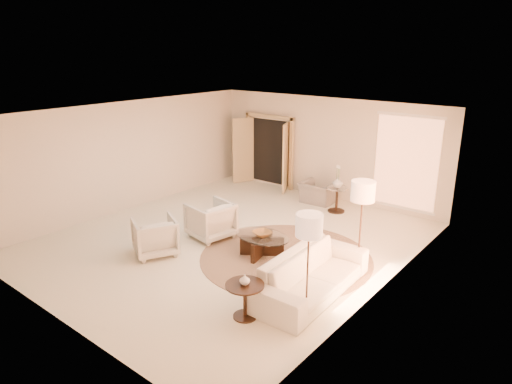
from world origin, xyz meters
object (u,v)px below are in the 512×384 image
Objects in this scene: armchair_left at (211,218)px; bowl at (262,233)px; floor_lamp_near at (363,195)px; accent_chair at (318,189)px; end_table at (245,295)px; side_vase at (338,182)px; coffee_table at (262,243)px; sofa at (312,274)px; armchair_right at (155,234)px; side_table at (337,197)px; floor_lamp_far at (309,230)px; end_vase at (245,280)px.

armchair_left reaches higher than bowl.
armchair_left is 0.50× the size of floor_lamp_near.
end_table is at bearing 106.74° from accent_chair.
coffee_table is at bearing -88.10° from side_vase.
sofa is 1.36m from end_table.
armchair_right reaches higher than side_table.
floor_lamp_far is (1.98, -4.51, 1.06)m from side_table.
sofa is 9.19× the size of side_vase.
floor_lamp_near reaches higher than armchair_right.
coffee_table is 2.37× the size of side_table.
floor_lamp_far is at bearing -33.60° from coffee_table.
side_table is 3.87× the size of end_vase.
floor_lamp_far reaches higher than armchair_right.
armchair_left is 1.03× the size of accent_chair.
sofa is at bearing 114.49° from floor_lamp_far.
bowl is at bearing -88.10° from side_table.
accent_chair is at bearing 132.29° from floor_lamp_near.
side_vase reaches higher than accent_chair.
end_table is 0.34× the size of floor_lamp_near.
armchair_right is at bearing 168.08° from end_vase.
armchair_right is 2.31× the size of bowl.
coffee_table is at bearing 100.09° from accent_chair.
armchair_right is 3.01m from end_vase.
armchair_left is 1.47× the size of end_table.
end_vase is (1.28, -5.20, 0.26)m from side_table.
end_table is at bearing -76.17° from side_vase.
accent_chair is 4.21m from floor_lamp_near.
armchair_left is 3.30m from end_vase.
armchair_right is at bearing -2.18° from armchair_left.
end_vase is at bearing -105.23° from floor_lamp_near.
side_table is 0.37× the size of floor_lamp_near.
end_table is 2.26m from bowl.
floor_lamp_far is at bearing -157.59° from sofa.
coffee_table is (1.77, 1.31, -0.15)m from armchair_right.
armchair_right reaches higher than accent_chair.
coffee_table is (1.48, -0.02, -0.18)m from armchair_left.
armchair_left is 3.72m from floor_lamp_far.
armchair_left reaches higher than accent_chair.
armchair_left is 0.58× the size of coffee_table.
side_vase reaches higher than coffee_table.
bowl reaches higher than coffee_table.
floor_lamp_near reaches higher than coffee_table.
armchair_right is at bearing 99.24° from sofa.
side_vase reaches higher than end_table.
floor_lamp_far is at bearing -33.60° from bowl.
accent_chair reaches higher than end_vase.
armchair_right is 3.13× the size of side_vase.
end_vase is at bearing -76.17° from side_table.
end_table is (2.94, -0.62, -0.03)m from armchair_right.
floor_lamp_near is (3.62, 1.89, 1.11)m from armchair_right.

